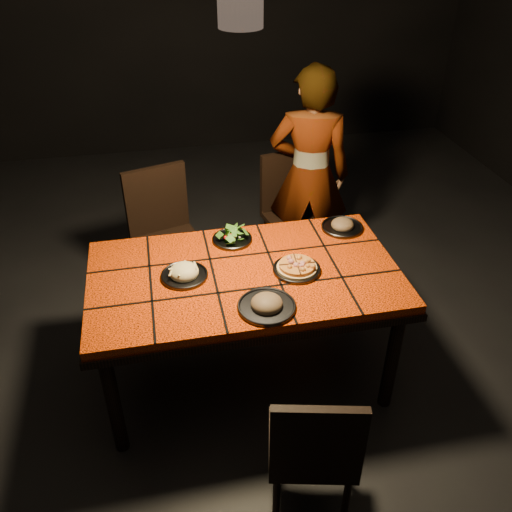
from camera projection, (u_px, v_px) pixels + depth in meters
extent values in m
cube|color=black|center=(246.00, 376.00, 3.24)|extent=(6.00, 7.00, 0.04)
cube|color=black|center=(177.00, 1.00, 5.22)|extent=(6.00, 0.04, 3.00)
cube|color=#F04007|center=(244.00, 276.00, 2.82)|extent=(1.60, 0.90, 0.05)
cube|color=black|center=(244.00, 283.00, 2.85)|extent=(1.62, 0.92, 0.04)
cylinder|color=black|center=(114.00, 403.00, 2.62)|extent=(0.07, 0.07, 0.66)
cylinder|color=black|center=(392.00, 360.00, 2.86)|extent=(0.07, 0.07, 0.66)
cylinder|color=black|center=(115.00, 308.00, 3.22)|extent=(0.07, 0.07, 0.66)
cylinder|color=black|center=(345.00, 279.00, 3.46)|extent=(0.07, 0.07, 0.66)
cube|color=black|center=(311.00, 444.00, 2.35)|extent=(0.44, 0.44, 0.04)
cube|color=black|center=(317.00, 444.00, 2.09)|extent=(0.37, 0.12, 0.41)
cylinder|color=black|center=(338.00, 445.00, 2.59)|extent=(0.03, 0.03, 0.38)
cylinder|color=black|center=(276.00, 444.00, 2.60)|extent=(0.03, 0.03, 0.38)
cylinder|color=black|center=(345.00, 504.00, 2.34)|extent=(0.03, 0.03, 0.38)
cylinder|color=black|center=(276.00, 502.00, 2.35)|extent=(0.03, 0.03, 0.38)
cube|color=black|center=(170.00, 245.00, 3.57)|extent=(0.52, 0.52, 0.04)
cube|color=black|center=(156.00, 199.00, 3.57)|extent=(0.41, 0.16, 0.46)
cylinder|color=black|center=(157.00, 295.00, 3.51)|extent=(0.04, 0.04, 0.43)
cylinder|color=black|center=(206.00, 280.00, 3.64)|extent=(0.04, 0.04, 0.43)
cylinder|color=black|center=(141.00, 268.00, 3.76)|extent=(0.04, 0.04, 0.43)
cylinder|color=black|center=(187.00, 255.00, 3.89)|extent=(0.04, 0.04, 0.43)
cube|color=black|center=(296.00, 221.00, 3.87)|extent=(0.47, 0.47, 0.04)
cube|color=black|center=(287.00, 180.00, 3.88)|extent=(0.40, 0.12, 0.44)
cylinder|color=black|center=(285.00, 263.00, 3.82)|extent=(0.03, 0.03, 0.41)
cylinder|color=black|center=(325.00, 253.00, 3.93)|extent=(0.03, 0.03, 0.41)
cylinder|color=black|center=(266.00, 241.00, 4.07)|extent=(0.03, 0.03, 0.41)
cylinder|color=black|center=(305.00, 232.00, 4.17)|extent=(0.03, 0.03, 0.41)
imported|color=brown|center=(309.00, 175.00, 3.73)|extent=(0.63, 0.50, 1.52)
cylinder|color=black|center=(240.00, 11.00, 2.10)|extent=(0.18, 0.18, 0.12)
cylinder|color=#313136|center=(297.00, 270.00, 2.81)|extent=(0.25, 0.25, 0.01)
torus|color=#313136|center=(297.00, 269.00, 2.81)|extent=(0.25, 0.25, 0.01)
cylinder|color=tan|center=(297.00, 268.00, 2.80)|extent=(0.22, 0.22, 0.01)
cylinder|color=orange|center=(297.00, 265.00, 2.79)|extent=(0.20, 0.20, 0.02)
cylinder|color=#313136|center=(184.00, 276.00, 2.77)|extent=(0.24, 0.24, 0.01)
torus|color=#313136|center=(184.00, 275.00, 2.76)|extent=(0.24, 0.24, 0.01)
ellipsoid|color=#F2E59F|center=(184.00, 272.00, 2.75)|extent=(0.14, 0.14, 0.08)
cylinder|color=#313136|center=(232.00, 240.00, 3.05)|extent=(0.22, 0.22, 0.01)
torus|color=#313136|center=(232.00, 238.00, 3.05)|extent=(0.23, 0.23, 0.01)
cylinder|color=#313136|center=(267.00, 307.00, 2.56)|extent=(0.28, 0.28, 0.01)
torus|color=#313136|center=(267.00, 306.00, 2.56)|extent=(0.28, 0.28, 0.01)
ellipsoid|color=brown|center=(267.00, 302.00, 2.54)|extent=(0.17, 0.17, 0.09)
cylinder|color=#313136|center=(342.00, 228.00, 3.16)|extent=(0.24, 0.24, 0.01)
torus|color=#313136|center=(342.00, 226.00, 3.16)|extent=(0.24, 0.24, 0.01)
ellipsoid|color=brown|center=(342.00, 224.00, 3.15)|extent=(0.14, 0.14, 0.08)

